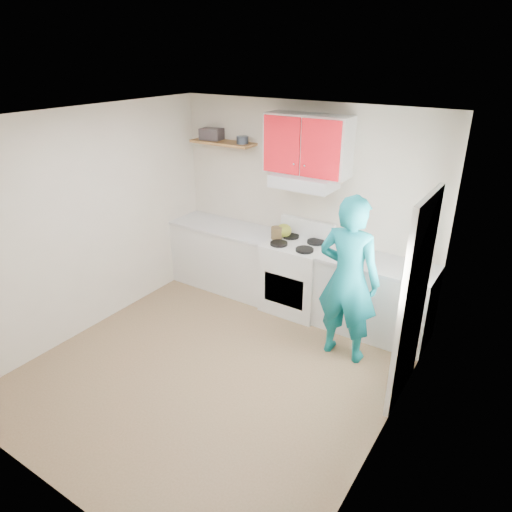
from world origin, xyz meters
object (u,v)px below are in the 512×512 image
Objects in this scene: stove at (296,277)px; kettle at (284,230)px; tin at (242,140)px; crock at (277,234)px; person at (348,280)px.

stove is 0.62m from kettle.
crock is (0.63, -0.16, -1.10)m from tin.
tin is at bearing -22.43° from person.
kettle reaches higher than stove.
kettle is 0.11× the size of person.
tin is 0.88× the size of crock.
kettle reaches higher than crock.
person reaches higher than crock.
tin is at bearing 156.06° from kettle.
kettle is at bearing 64.31° from crock.
tin is 0.75× the size of kettle.
stove is 5.30× the size of crock.
person reaches higher than kettle.
person is (1.24, -0.61, -0.06)m from crock.
stove is at bearing -32.64° from person.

